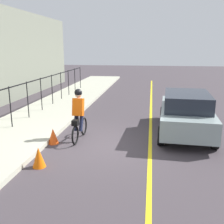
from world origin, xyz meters
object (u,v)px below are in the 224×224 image
cyclist_lead (79,115)px  traffic_cone_far (53,136)px  patrol_sedan (186,112)px  traffic_cone_near (39,157)px

cyclist_lead → traffic_cone_far: bearing=122.9°
traffic_cone_far → cyclist_lead: bearing=-58.9°
cyclist_lead → patrol_sedan: 4.01m
cyclist_lead → patrol_sedan: bearing=-68.6°
cyclist_lead → traffic_cone_near: bearing=169.0°
traffic_cone_near → traffic_cone_far: traffic_cone_near is taller
patrol_sedan → traffic_cone_far: patrol_sedan is taller
patrol_sedan → traffic_cone_near: size_ratio=7.90×
patrol_sedan → traffic_cone_far: bearing=115.0°
patrol_sedan → traffic_cone_near: bearing=133.4°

